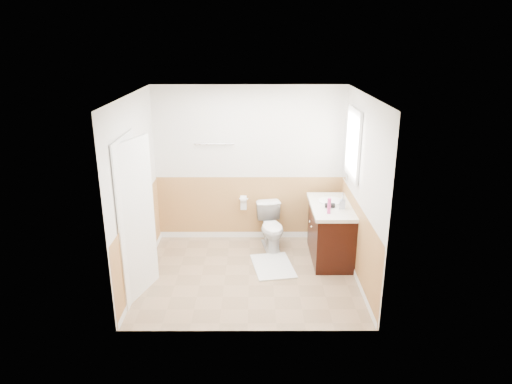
{
  "coord_description": "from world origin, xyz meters",
  "views": [
    {
      "loc": [
        0.08,
        -5.79,
        3.21
      ],
      "look_at": [
        0.1,
        0.25,
        1.15
      ],
      "focal_mm": 32.49,
      "sensor_mm": 36.0,
      "label": 1
    }
  ],
  "objects_px": {
    "soap_dispenser": "(342,202)",
    "lotion_bottle": "(329,206)",
    "toilet": "(272,227)",
    "vanity_cabinet": "(330,233)",
    "bath_mat": "(273,266)"
  },
  "relations": [
    {
      "from": "vanity_cabinet",
      "to": "lotion_bottle",
      "type": "height_order",
      "value": "lotion_bottle"
    },
    {
      "from": "toilet",
      "to": "soap_dispenser",
      "type": "distance_m",
      "value": 1.26
    },
    {
      "from": "soap_dispenser",
      "to": "toilet",
      "type": "bearing_deg",
      "value": 152.76
    },
    {
      "from": "toilet",
      "to": "vanity_cabinet",
      "type": "xyz_separation_m",
      "value": [
        0.87,
        -0.36,
        0.05
      ]
    },
    {
      "from": "lotion_bottle",
      "to": "toilet",
      "type": "bearing_deg",
      "value": 137.85
    },
    {
      "from": "toilet",
      "to": "soap_dispenser",
      "type": "height_order",
      "value": "soap_dispenser"
    },
    {
      "from": "toilet",
      "to": "vanity_cabinet",
      "type": "distance_m",
      "value": 0.94
    },
    {
      "from": "vanity_cabinet",
      "to": "soap_dispenser",
      "type": "bearing_deg",
      "value": -50.1
    },
    {
      "from": "vanity_cabinet",
      "to": "bath_mat",
      "type": "bearing_deg",
      "value": -161.35
    },
    {
      "from": "soap_dispenser",
      "to": "lotion_bottle",
      "type": "bearing_deg",
      "value": -139.74
    },
    {
      "from": "bath_mat",
      "to": "toilet",
      "type": "bearing_deg",
      "value": 90.0
    },
    {
      "from": "toilet",
      "to": "lotion_bottle",
      "type": "xyz_separation_m",
      "value": [
        0.77,
        -0.69,
        0.61
      ]
    },
    {
      "from": "lotion_bottle",
      "to": "soap_dispenser",
      "type": "xyz_separation_m",
      "value": [
        0.22,
        0.19,
        -0.02
      ]
    },
    {
      "from": "bath_mat",
      "to": "lotion_bottle",
      "type": "bearing_deg",
      "value": -2.76
    },
    {
      "from": "toilet",
      "to": "lotion_bottle",
      "type": "height_order",
      "value": "lotion_bottle"
    }
  ]
}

